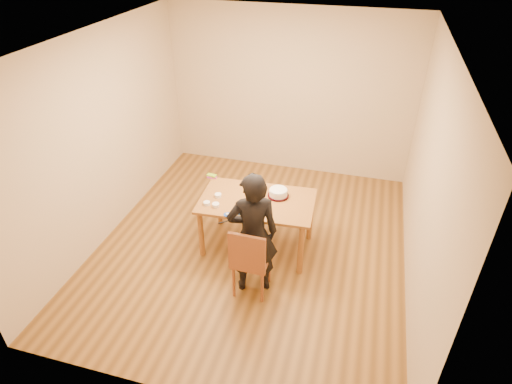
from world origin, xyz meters
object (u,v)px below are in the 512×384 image
(cake_plate, at_px, (278,196))
(person, at_px, (253,235))
(dining_table, at_px, (257,201))
(dining_chair, at_px, (252,260))
(cake, at_px, (278,193))

(cake_plate, xyz_separation_m, person, (-0.09, -0.88, 0.03))
(dining_table, xyz_separation_m, dining_chair, (0.15, -0.78, -0.28))
(cake, xyz_separation_m, person, (-0.09, -0.88, -0.02))
(dining_table, xyz_separation_m, cake, (0.24, 0.15, 0.08))
(cake_plate, xyz_separation_m, cake, (0.00, 0.00, 0.05))
(cake_plate, bearing_deg, dining_chair, -95.43)
(dining_chair, distance_m, cake, 1.00)
(dining_table, bearing_deg, person, -81.52)
(dining_table, relative_size, cake, 6.18)
(cake, distance_m, person, 0.89)
(dining_table, xyz_separation_m, cake_plate, (0.24, 0.15, 0.03))
(dining_chair, relative_size, cake, 1.70)
(cake, bearing_deg, dining_table, -147.01)
(dining_table, distance_m, cake_plate, 0.29)
(dining_table, height_order, dining_chair, dining_table)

